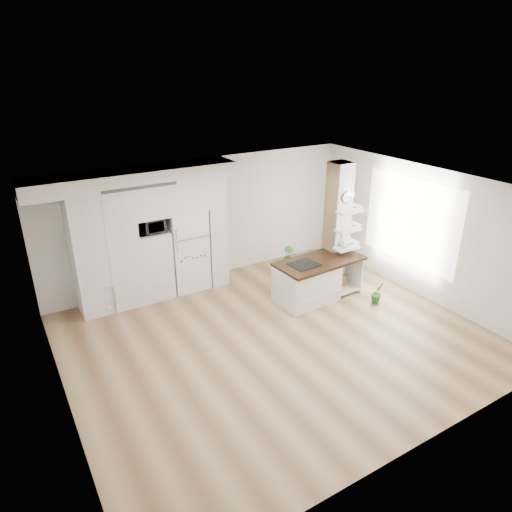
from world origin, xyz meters
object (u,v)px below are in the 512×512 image
Objects in this scene: bookshelf at (104,300)px; floor_plant_a at (377,293)px; kitchen_island at (311,280)px; refrigerator at (187,250)px.

bookshelf is 5.43m from floor_plant_a.
kitchen_island is at bearing -11.54° from bookshelf.
refrigerator reaches higher than bookshelf.
refrigerator is 0.92× the size of kitchen_island.
bookshelf is 1.31× the size of floor_plant_a.
bookshelf is at bearing 152.97° from floor_plant_a.
kitchen_island is 4.00× the size of floor_plant_a.
floor_plant_a is (4.84, -2.47, -0.04)m from bookshelf.
refrigerator is at bearing 17.50° from bookshelf.
refrigerator is 4.05m from floor_plant_a.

